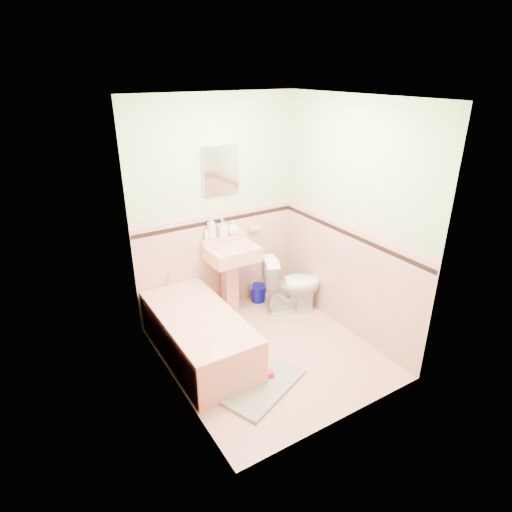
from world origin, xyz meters
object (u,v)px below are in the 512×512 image
medicine_cabinet (220,170)px  soap_bottle_left (211,228)px  soap_bottle_mid (222,228)px  shoe (266,375)px  bucket (258,293)px  sink (232,281)px  bathtub (199,336)px  soap_bottle_right (233,227)px  toilet (292,284)px

medicine_cabinet → soap_bottle_left: 0.65m
soap_bottle_mid → shoe: soap_bottle_mid is taller
bucket → shoe: bucket is taller
bucket → shoe: bearing=-119.1°
soap_bottle_left → bucket: (0.57, -0.08, -0.97)m
sink → soap_bottle_mid: 0.63m
medicine_cabinet → shoe: bearing=-102.4°
bathtub → soap_bottle_right: size_ratio=8.61×
toilet → shoe: bearing=156.3°
medicine_cabinet → bucket: bearing=-14.6°
medicine_cabinet → bucket: medicine_cabinet is taller
medicine_cabinet → toilet: 1.58m
bathtub → soap_bottle_right: 1.33m
soap_bottle_mid → toilet: soap_bottle_mid is taller
bathtub → bucket: bearing=29.8°
soap_bottle_left → bucket: size_ratio=1.28×
medicine_cabinet → soap_bottle_right: bearing=-14.4°
sink → soap_bottle_right: bearing=56.9°
toilet → shoe: toilet is taller
medicine_cabinet → shoe: (-0.31, -1.42, -1.64)m
medicine_cabinet → soap_bottle_left: size_ratio=1.92×
sink → toilet: sink is taller
shoe → sink: bearing=88.7°
bathtub → medicine_cabinet: 1.78m
bathtub → sink: 0.89m
bathtub → bucket: size_ratio=6.98×
sink → toilet: size_ratio=1.26×
sink → toilet: bearing=-24.2°
medicine_cabinet → bucket: (0.42, -0.11, -1.59)m
soap_bottle_left → toilet: size_ratio=0.39×
bathtub → medicine_cabinet: (0.68, 0.74, 1.47)m
toilet → soap_bottle_mid: bearing=77.1°
bathtub → soap_bottle_mid: bearing=47.0°
sink → bucket: (0.42, 0.10, -0.33)m
bathtub → soap_bottle_right: (0.80, 0.71, 0.80)m
sink → medicine_cabinet: bearing=90.0°
sink → soap_bottle_mid: bearing=95.3°
soap_bottle_left → shoe: size_ratio=1.91×
soap_bottle_left → shoe: soap_bottle_left is taller
toilet → bathtub: bearing=122.6°
soap_bottle_mid → soap_bottle_right: soap_bottle_mid is taller
sink → bucket: bearing=13.5°
medicine_cabinet → shoe: medicine_cabinet is taller
toilet → soap_bottle_left: bearing=82.0°
soap_bottle_left → soap_bottle_right: size_ratio=1.58×
soap_bottle_left → toilet: 1.18m
soap_bottle_left → soap_bottle_right: (0.27, 0.00, -0.05)m
soap_bottle_mid → toilet: 1.07m
soap_bottle_left → toilet: bearing=-30.4°
soap_bottle_left → toilet: (0.80, -0.47, -0.73)m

